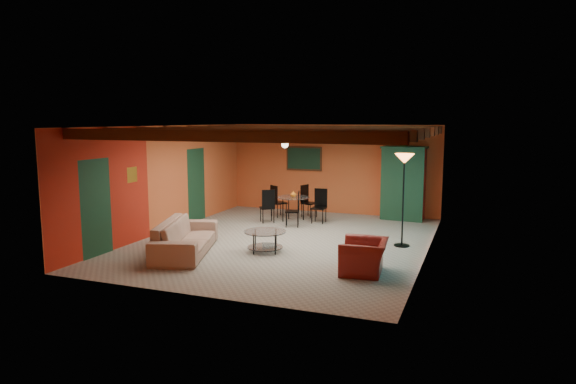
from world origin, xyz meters
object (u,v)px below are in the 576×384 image
at_px(sofa, 186,237).
at_px(coffee_table, 265,241).
at_px(floor_lamp, 403,200).
at_px(vase, 293,185).
at_px(armoire, 403,184).
at_px(armchair, 364,257).
at_px(potted_plant, 405,140).
at_px(dining_table, 293,204).

height_order(sofa, coffee_table, sofa).
height_order(floor_lamp, vase, floor_lamp).
distance_m(sofa, vase, 4.27).
xyz_separation_m(armoire, vase, (-2.86, -1.36, 0.02)).
bearing_deg(armoire, armchair, -84.53).
bearing_deg(coffee_table, floor_lamp, 29.97).
bearing_deg(armchair, sofa, -96.27).
xyz_separation_m(sofa, armoire, (3.80, 5.46, 0.66)).
xyz_separation_m(sofa, potted_plant, (3.80, 5.46, 1.91)).
bearing_deg(vase, floor_lamp, -28.92).
bearing_deg(floor_lamp, vase, 151.08).
xyz_separation_m(sofa, armchair, (3.89, -0.03, -0.04)).
bearing_deg(potted_plant, sofa, -124.84).
bearing_deg(armchair, dining_table, -150.41).
height_order(armchair, coffee_table, armchair).
distance_m(dining_table, potted_plant, 3.63).
relative_size(coffee_table, floor_lamp, 0.43).
height_order(coffee_table, potted_plant, potted_plant).
relative_size(sofa, coffee_table, 2.67).
distance_m(dining_table, armoire, 3.21).
distance_m(armchair, floor_lamp, 2.46).
relative_size(dining_table, vase, 10.59).
relative_size(dining_table, potted_plant, 4.01).
bearing_deg(dining_table, armoire, 25.42).
xyz_separation_m(floor_lamp, vase, (-3.31, 1.83, -0.02)).
distance_m(dining_table, floor_lamp, 3.82).
height_order(potted_plant, vase, potted_plant).
bearing_deg(potted_plant, vase, -154.58).
distance_m(floor_lamp, potted_plant, 3.44).
relative_size(coffee_table, dining_table, 0.50).
bearing_deg(armchair, coffee_table, -113.56).
bearing_deg(armchair, floor_lamp, 165.25).
relative_size(armchair, coffee_table, 1.05).
height_order(coffee_table, armoire, armoire).
xyz_separation_m(dining_table, vase, (0.00, 0.00, 0.56)).
relative_size(floor_lamp, vase, 12.20).
xyz_separation_m(armoire, potted_plant, (0.00, 0.00, 1.25)).
bearing_deg(floor_lamp, sofa, -151.79).
bearing_deg(floor_lamp, potted_plant, 98.05).
bearing_deg(sofa, vase, -31.54).
bearing_deg(armoire, potted_plant, 0.00).
distance_m(armoire, vase, 3.16).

